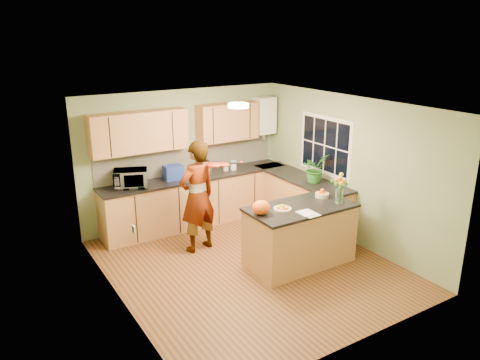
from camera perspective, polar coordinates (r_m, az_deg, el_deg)
floor at (r=7.42m, az=1.06°, el=-10.37°), size 4.50×4.50×0.00m
ceiling at (r=6.62m, az=1.18°, el=9.09°), size 4.00×4.50×0.02m
wall_back at (r=8.81m, az=-6.86°, el=2.84°), size 4.00×0.02×2.50m
wall_front at (r=5.32m, az=14.53°, el=-7.85°), size 4.00×0.02×2.50m
wall_left at (r=6.14m, az=-14.82°, el=-4.35°), size 0.02×4.50×2.50m
wall_right at (r=8.14m, az=13.03°, el=1.24°), size 0.02×4.50×2.50m
back_counter at (r=8.83m, az=-5.26°, el=-2.38°), size 3.64×0.62×0.94m
right_counter at (r=8.78m, az=7.41°, el=-2.58°), size 0.62×2.24×0.94m
splashback at (r=8.86m, az=-6.22°, el=2.60°), size 3.60×0.02×0.52m
upper_cabinets at (r=8.46m, az=-7.60°, el=6.35°), size 3.20×0.34×0.70m
boiler at (r=9.37m, az=2.95°, el=7.87°), size 0.40×0.30×0.86m
window_right at (r=8.47m, az=10.30°, el=4.16°), size 0.01×1.30×1.05m
light_switch at (r=5.59m, az=-12.84°, el=-5.86°), size 0.02×0.09×0.09m
ceiling_lamp at (r=6.88m, az=-0.20°, el=9.09°), size 0.30×0.30×0.07m
peninsula_island at (r=7.34m, az=7.30°, el=-6.66°), size 1.67×0.86×0.96m
fruit_dish at (r=6.94m, az=5.21°, el=-3.44°), size 0.27×0.27×0.09m
orange_bowl at (r=7.59m, az=9.98°, el=-1.65°), size 0.22×0.22×0.13m
flower_vase at (r=7.31m, az=12.10°, el=-0.19°), size 0.28×0.28×0.51m
orange_bag at (r=6.77m, az=2.60°, el=-3.36°), size 0.32×0.29×0.21m
papers at (r=6.89m, az=8.37°, el=-4.04°), size 0.22×0.31×0.01m
violinist at (r=7.61m, az=-5.20°, el=-2.04°), size 0.75×0.57×1.86m
violin at (r=7.34m, az=-3.15°, el=1.84°), size 0.62×0.54×0.16m
microwave at (r=8.18m, az=-13.18°, el=0.19°), size 0.66×0.56×0.31m
blue_box at (r=8.48m, az=-8.15°, el=0.92°), size 0.34×0.26×0.26m
kettle at (r=8.74m, az=-3.99°, el=1.58°), size 0.17×0.17×0.33m
jar_cream at (r=8.95m, az=-1.73°, el=1.63°), size 0.13×0.13×0.15m
jar_white at (r=8.99m, az=-0.80°, el=1.79°), size 0.11×0.11×0.17m
potted_plant at (r=8.31m, az=9.07°, el=1.41°), size 0.54×0.50×0.50m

